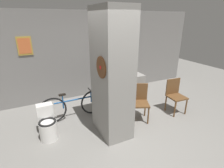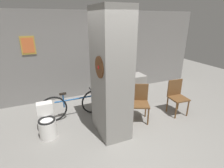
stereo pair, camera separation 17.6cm
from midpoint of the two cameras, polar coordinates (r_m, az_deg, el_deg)
name	(u,v)px [view 1 (the left image)]	position (r m, az deg, el deg)	size (l,w,h in m)	color
ground_plane	(127,140)	(3.81, 3.55, -17.94)	(14.00, 14.00, 0.00)	gray
wall_back	(84,55)	(5.51, -9.97, 9.20)	(8.00, 0.09, 2.60)	gray
pillar_center	(112,76)	(3.49, -1.49, 2.77)	(0.62, 0.91, 2.60)	gray
counter_shelf	(122,92)	(4.84, 2.36, -2.64)	(1.20, 0.44, 0.91)	gray
toilet	(48,125)	(3.98, -21.54, -12.34)	(0.36, 0.52, 0.69)	white
chair_near_pillar	(139,100)	(4.31, 7.77, -5.31)	(0.55, 0.55, 0.89)	brown
chair_by_doorway	(175,94)	(4.86, 18.93, -3.16)	(0.45, 0.45, 0.89)	brown
bicycle	(74,106)	(4.48, -13.41, -6.86)	(1.67, 0.42, 0.71)	black
bottle_tall	(112,74)	(4.58, -0.98, 3.29)	(0.08, 0.08, 0.25)	olive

